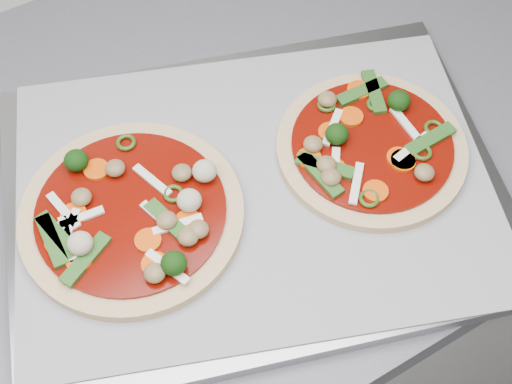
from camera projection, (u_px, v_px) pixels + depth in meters
base_cabinet at (259, 297)px, 1.17m from camera, size 3.60×0.60×0.86m
countertop at (261, 129)px, 0.79m from camera, size 3.60×0.60×0.04m
baking_tray at (254, 191)px, 0.71m from camera, size 0.57×0.49×0.02m
parchment at (254, 186)px, 0.71m from camera, size 0.56×0.48×0.00m
pizza_left at (132, 214)px, 0.68m from camera, size 0.24×0.24×0.04m
pizza_right at (370, 146)px, 0.72m from camera, size 0.24×0.24×0.03m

